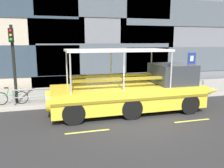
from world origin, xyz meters
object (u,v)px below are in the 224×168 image
(leaned_bicycle, at_px, (11,98))
(duck_tour_boat, at_px, (137,91))
(parking_sign, at_px, (191,65))
(pedestrian_near_bow, at_px, (161,76))
(traffic_light_pole, at_px, (13,57))

(leaned_bicycle, height_order, duck_tour_boat, duck_tour_boat)
(parking_sign, distance_m, duck_tour_boat, 5.65)
(leaned_bicycle, bearing_deg, pedestrian_near_bow, 5.39)
(leaned_bicycle, bearing_deg, duck_tour_boat, -19.93)
(parking_sign, relative_size, leaned_bicycle, 1.51)
(parking_sign, distance_m, leaned_bicycle, 11.38)
(duck_tour_boat, distance_m, pedestrian_near_bow, 4.40)
(traffic_light_pole, xyz_separation_m, duck_tour_boat, (6.16, -2.55, -1.70))
(traffic_light_pole, relative_size, leaned_bicycle, 2.43)
(traffic_light_pole, distance_m, duck_tour_boat, 6.88)
(traffic_light_pole, relative_size, pedestrian_near_bow, 2.43)
(leaned_bicycle, height_order, pedestrian_near_bow, pedestrian_near_bow)
(traffic_light_pole, xyz_separation_m, leaned_bicycle, (-0.22, -0.23, -2.19))
(traffic_light_pole, relative_size, parking_sign, 1.61)
(duck_tour_boat, bearing_deg, leaned_bicycle, 160.07)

